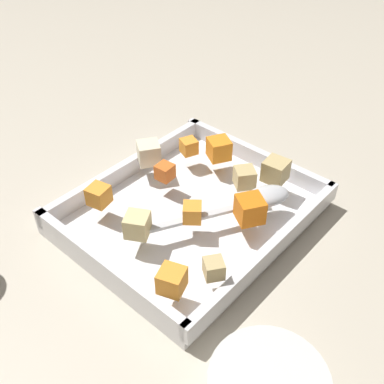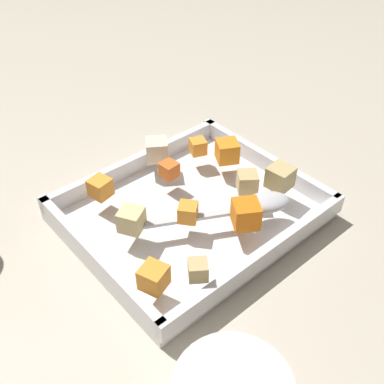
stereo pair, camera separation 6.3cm
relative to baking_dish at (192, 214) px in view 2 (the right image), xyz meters
name	(u,v)px [view 2 (the right image)]	position (x,y,z in m)	size (l,w,h in m)	color
ground_plane	(183,222)	(-0.01, 0.00, -0.01)	(4.00, 4.00, 0.00)	#BCB29E
baking_dish	(192,214)	(0.00, 0.00, 0.00)	(0.33, 0.28, 0.04)	silver
carrot_chunk_near_spoon	(169,170)	(0.01, 0.06, 0.04)	(0.02, 0.02, 0.02)	orange
carrot_chunk_heap_top	(188,212)	(-0.03, -0.03, 0.04)	(0.02, 0.02, 0.02)	orange
carrot_chunk_back_center	(198,146)	(0.08, 0.08, 0.04)	(0.02, 0.02, 0.02)	orange
carrot_chunk_heap_side	(100,188)	(-0.09, 0.09, 0.04)	(0.03, 0.03, 0.03)	orange
carrot_chunk_front_center	(154,277)	(-0.13, -0.09, 0.04)	(0.03, 0.03, 0.03)	orange
carrot_chunk_mid_right	(246,214)	(0.02, -0.08, 0.05)	(0.03, 0.03, 0.03)	orange
carrot_chunk_rim_edge	(227,151)	(0.10, 0.03, 0.05)	(0.03, 0.03, 0.03)	orange
potato_chunk_corner_ne	(133,221)	(-0.10, 0.00, 0.04)	(0.03, 0.03, 0.03)	#E0CC89
potato_chunk_corner_se	(280,177)	(0.11, -0.06, 0.05)	(0.03, 0.03, 0.03)	tan
potato_chunk_corner_nw	(198,270)	(-0.09, -0.11, 0.04)	(0.02, 0.02, 0.02)	tan
potato_chunk_near_left	(247,182)	(0.07, -0.04, 0.04)	(0.03, 0.03, 0.03)	tan
potato_chunk_far_right	(157,150)	(0.02, 0.11, 0.05)	(0.03, 0.03, 0.03)	beige
serving_spoon	(257,204)	(0.05, -0.08, 0.04)	(0.19, 0.12, 0.02)	silver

